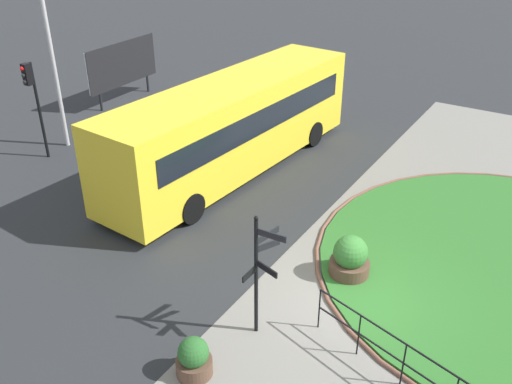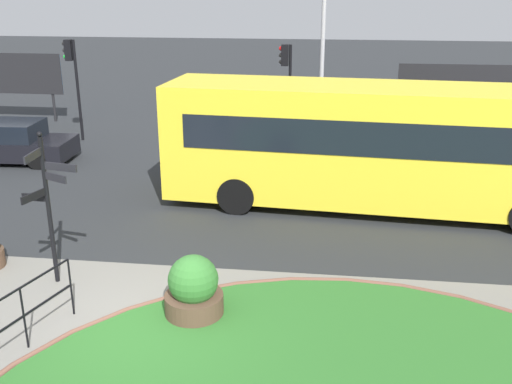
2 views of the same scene
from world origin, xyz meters
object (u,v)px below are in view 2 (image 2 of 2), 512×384
Objects in this scene: car_near_lane at (10,143)px; billboard_right at (19,75)px; lamppost_tall at (323,37)px; signpost_directional at (47,197)px; billboard_left at (454,91)px; traffic_light_near at (72,68)px; traffic_light_far at (286,72)px; bus_yellow at (380,145)px; planter_kerbside at (194,291)px.

billboard_right is at bearing -69.04° from car_near_lane.
lamppost_tall is at bearing -162.23° from car_near_lane.
signpost_directional is 0.71× the size of billboard_left.
traffic_light_near is 5.05m from billboard_right.
traffic_light_far is at bearing -163.65° from billboard_left.
lamppost_tall is at bearing -170.28° from traffic_light_far.
bus_yellow is 7.50m from traffic_light_far.
traffic_light_far is 0.94× the size of billboard_right.
bus_yellow is at bearing 37.93° from signpost_directional.
signpost_directional is 13.48m from lamppost_tall.
lamppost_tall is at bearing -179.52° from traffic_light_near.
signpost_directional is 17.45m from billboard_left.
car_near_lane is at bearing 133.05° from planter_kerbside.
traffic_light_near is 0.52× the size of lamppost_tall.
traffic_light_near is 1.04× the size of traffic_light_far.
billboard_right reaches higher than car_near_lane.
lamppost_tall is 1.65× the size of billboard_left.
bus_yellow is 12.74m from car_near_lane.
bus_yellow is at bearing 146.41° from traffic_light_near.
lamppost_tall is 13.67m from billboard_right.
traffic_light_far is 1.82m from lamppost_tall.
billboard_left is (5.25, 1.76, -2.17)m from lamppost_tall.
lamppost_tall is 1.85× the size of billboard_right.
billboard_left is 16.69m from planter_kerbside.
traffic_light_far is 0.84× the size of billboard_left.
billboard_left is (10.31, 14.08, -0.08)m from signpost_directional.
billboard_right is (-3.90, 3.11, -0.79)m from traffic_light_near.
signpost_directional is 0.85× the size of traffic_light_far.
signpost_directional reaches higher than billboard_right.
car_near_lane is 0.61× the size of lamppost_tall.
signpost_directional reaches higher than billboard_left.
signpost_directional is 10.07m from car_near_lane.
traffic_light_near is (-4.39, 11.45, 0.95)m from signpost_directional.
billboard_left is at bearing -163.32° from traffic_light_far.
car_near_lane is at bearing 65.22° from traffic_light_near.
planter_kerbside is at bearing -116.51° from bus_yellow.
traffic_light_far is (8.14, 0.64, -0.10)m from traffic_light_near.
traffic_light_far is at bearing -170.08° from lamppost_tall.
billboard_right is (-8.29, 14.56, 0.16)m from signpost_directional.
traffic_light_near is (-11.18, 6.16, 1.04)m from bus_yellow.
planter_kerbside is (7.49, -12.37, -2.29)m from traffic_light_near.
signpost_directional is at bearing 120.73° from car_near_lane.
lamppost_tall reaches higher than car_near_lane.
signpost_directional is 12.68m from traffic_light_far.
lamppost_tall is (5.06, 12.32, 2.09)m from signpost_directional.
bus_yellow is at bearing 113.92° from traffic_light_far.
traffic_light_far is 0.51× the size of lamppost_tall.
bus_yellow reaches higher than car_near_lane.
traffic_light_near is at bearing -112.93° from car_near_lane.
billboard_left reaches higher than car_near_lane.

